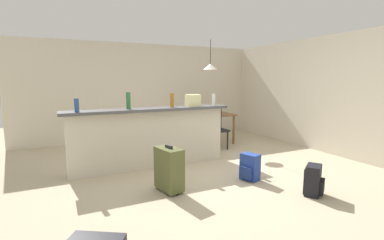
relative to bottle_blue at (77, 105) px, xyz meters
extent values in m
cube|color=#BCAD8E|center=(1.91, -0.41, -1.21)|extent=(13.00, 13.00, 0.05)
cube|color=beige|center=(1.91, 2.64, 0.07)|extent=(6.60, 0.10, 2.50)
cube|color=beige|center=(4.96, -0.11, 0.07)|extent=(0.10, 6.00, 2.50)
cube|color=beige|center=(1.20, 0.10, -0.67)|extent=(2.80, 0.20, 1.03)
cube|color=#4C4C51|center=(1.20, 0.10, -0.13)|extent=(2.96, 0.40, 0.05)
cylinder|color=#284C89|center=(0.00, 0.00, 0.00)|extent=(0.07, 0.07, 0.21)
cylinder|color=#2D6B38|center=(0.83, 0.12, 0.04)|extent=(0.07, 0.07, 0.29)
cylinder|color=#9E661E|center=(1.62, 0.08, 0.02)|extent=(0.07, 0.07, 0.25)
cylinder|color=silver|center=(2.46, 0.04, 0.01)|extent=(0.06, 0.06, 0.23)
cube|color=beige|center=(2.04, 0.10, 0.00)|extent=(0.26, 0.18, 0.22)
cube|color=brown|center=(3.08, 1.31, -0.46)|extent=(1.10, 0.80, 0.04)
cylinder|color=brown|center=(2.59, 0.97, -0.83)|extent=(0.06, 0.06, 0.70)
cylinder|color=brown|center=(3.57, 0.97, -0.83)|extent=(0.06, 0.06, 0.70)
cylinder|color=brown|center=(2.59, 1.65, -0.83)|extent=(0.06, 0.06, 0.70)
cylinder|color=brown|center=(3.57, 1.65, -0.83)|extent=(0.06, 0.06, 0.70)
cube|color=black|center=(2.98, 0.73, -0.75)|extent=(0.41, 0.41, 0.04)
cube|color=black|center=(2.97, 0.91, -0.49)|extent=(0.40, 0.05, 0.48)
cylinder|color=black|center=(2.83, 0.56, -0.98)|extent=(0.04, 0.04, 0.41)
cylinder|color=black|center=(3.15, 0.57, -0.98)|extent=(0.04, 0.04, 0.41)
cylinder|color=black|center=(2.82, 0.88, -0.98)|extent=(0.04, 0.04, 0.41)
cylinder|color=black|center=(3.14, 0.89, -0.98)|extent=(0.04, 0.04, 0.41)
cylinder|color=black|center=(3.04, 1.22, 1.03)|extent=(0.01, 0.01, 0.58)
cone|color=white|center=(3.04, 1.22, 0.69)|extent=(0.34, 0.34, 0.14)
sphere|color=white|center=(3.04, 1.22, 0.61)|extent=(0.07, 0.07, 0.07)
cube|color=#2D2D33|center=(0.07, -2.10, -1.07)|extent=(0.23, 0.21, 0.02)
cube|color=#233D93|center=(2.42, -1.20, -0.97)|extent=(0.26, 0.32, 0.42)
cube|color=navy|center=(2.32, -1.24, -1.05)|extent=(0.13, 0.23, 0.19)
cube|color=black|center=(2.49, -1.10, -0.99)|extent=(0.03, 0.04, 0.36)
cube|color=black|center=(2.54, -1.23, -0.99)|extent=(0.03, 0.04, 0.36)
cube|color=#51562D|center=(1.10, -1.08, -0.85)|extent=(0.33, 0.48, 0.60)
cylinder|color=black|center=(1.14, -1.26, -1.15)|extent=(0.04, 0.06, 0.06)
cylinder|color=black|center=(1.06, -0.89, -1.15)|extent=(0.04, 0.06, 0.06)
cube|color=#232328|center=(1.10, -1.08, -0.53)|extent=(0.07, 0.15, 0.04)
cube|color=black|center=(2.85, -2.05, -0.97)|extent=(0.33, 0.31, 0.42)
cube|color=black|center=(2.91, -2.14, -1.05)|extent=(0.22, 0.17, 0.19)
cube|color=black|center=(2.73, -2.00, -0.99)|extent=(0.04, 0.04, 0.36)
cube|color=black|center=(2.85, -1.93, -0.99)|extent=(0.04, 0.04, 0.36)
camera|label=1|loc=(-0.23, -4.62, 0.40)|focal=25.95mm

